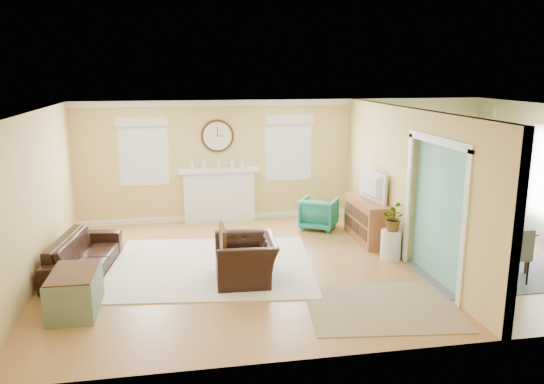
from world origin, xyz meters
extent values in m
plane|color=#AD753E|center=(0.00, 0.00, 0.00)|extent=(9.00, 9.00, 0.00)
cube|color=tan|center=(0.00, 3.00, 1.30)|extent=(9.00, 0.02, 2.60)
cube|color=tan|center=(0.00, -3.00, 1.30)|extent=(9.00, 0.02, 2.60)
cube|color=tan|center=(-4.50, 0.00, 1.30)|extent=(0.02, 6.00, 2.60)
cube|color=white|center=(0.00, 0.00, 2.60)|extent=(9.00, 6.00, 0.02)
cube|color=tan|center=(1.50, 1.40, 1.30)|extent=(0.12, 3.20, 2.60)
cube|color=tan|center=(1.50, -2.50, 1.30)|extent=(0.12, 1.00, 2.60)
cube|color=tan|center=(1.50, -1.10, 2.40)|extent=(0.12, 1.80, 0.40)
cube|color=white|center=(1.43, -0.20, 1.10)|extent=(0.04, 0.12, 2.20)
cube|color=white|center=(1.43, -2.00, 1.10)|extent=(0.04, 0.12, 2.20)
cube|color=white|center=(1.43, -1.10, 2.20)|extent=(0.04, 1.92, 0.12)
cube|color=#61B1A6|center=(1.57, 0.00, 1.30)|extent=(0.02, 6.00, 2.60)
cube|color=white|center=(-1.50, 2.88, 0.55)|extent=(1.50, 0.24, 1.10)
cube|color=white|center=(-1.50, 2.85, 1.13)|extent=(1.70, 0.30, 0.08)
cube|color=black|center=(-1.50, 2.98, 0.50)|extent=(0.85, 0.02, 0.75)
cube|color=gold|center=(-1.50, 2.87, 0.42)|extent=(0.85, 0.02, 0.62)
cylinder|color=#4C2C1E|center=(-1.50, 2.97, 1.85)|extent=(0.70, 0.06, 0.70)
cylinder|color=silver|center=(-1.50, 2.94, 1.85)|extent=(0.60, 0.01, 0.60)
cube|color=black|center=(-1.50, 2.93, 1.95)|extent=(0.02, 0.01, 0.20)
cube|color=black|center=(-1.44, 2.93, 1.85)|extent=(0.12, 0.01, 0.02)
cube|color=white|center=(-3.05, 2.98, 1.55)|extent=(0.90, 0.03, 1.30)
cube|color=white|center=(-3.05, 2.95, 1.55)|extent=(1.00, 0.04, 1.40)
cube|color=silver|center=(-3.05, 2.91, 2.18)|extent=(1.05, 0.10, 0.18)
cube|color=white|center=(0.05, 2.98, 1.55)|extent=(0.90, 0.03, 1.30)
cube|color=white|center=(0.05, 2.95, 1.55)|extent=(1.00, 0.04, 1.40)
cube|color=silver|center=(0.05, 2.91, 2.18)|extent=(1.05, 0.10, 0.18)
cylinder|color=gold|center=(3.00, 0.00, 2.45)|extent=(0.02, 0.02, 0.30)
sphere|color=white|center=(3.00, 0.00, 2.20)|extent=(0.30, 0.30, 0.30)
cube|color=silver|center=(-1.86, 0.15, 0.01)|extent=(3.65, 3.27, 0.02)
cube|color=tan|center=(0.36, -1.85, 0.01)|extent=(2.23, 1.90, 0.01)
cube|color=slate|center=(2.68, -0.23, 0.01)|extent=(2.58, 3.23, 0.01)
imported|color=black|center=(-3.91, 0.28, 0.29)|extent=(1.04, 2.09, 0.59)
imported|color=black|center=(-1.37, -0.57, 0.34)|extent=(0.96, 1.08, 0.68)
imported|color=#17816A|center=(0.48, 1.95, 0.32)|extent=(0.96, 0.96, 0.65)
cube|color=slate|center=(-3.79, -1.24, 0.28)|extent=(0.62, 1.00, 0.55)
cube|color=#4C2C1E|center=(-3.79, -1.24, 0.56)|extent=(0.59, 0.95, 0.02)
cube|color=#A8683A|center=(1.20, 1.03, 0.40)|extent=(0.48, 1.43, 0.80)
cube|color=#4C2C1E|center=(0.96, 0.60, 0.55)|extent=(0.01, 0.38, 0.22)
cube|color=#4C2C1E|center=(0.96, 0.60, 0.28)|extent=(0.01, 0.38, 0.22)
cube|color=#4C2C1E|center=(0.96, 1.03, 0.55)|extent=(0.01, 0.38, 0.22)
cube|color=#4C2C1E|center=(0.96, 1.03, 0.28)|extent=(0.01, 0.38, 0.22)
cube|color=#4C2C1E|center=(0.96, 1.46, 0.55)|extent=(0.01, 0.38, 0.22)
cube|color=#4C2C1E|center=(0.96, 1.46, 0.28)|extent=(0.01, 0.38, 0.22)
imported|color=black|center=(1.18, 1.03, 1.08)|extent=(0.26, 0.99, 0.56)
cylinder|color=white|center=(1.23, -0.05, 0.26)|extent=(0.35, 0.35, 0.52)
imported|color=#337F33|center=(1.23, -0.05, 0.75)|extent=(0.40, 0.45, 0.46)
imported|color=#4C2C1E|center=(2.68, -0.23, 0.34)|extent=(1.14, 1.98, 0.69)
cube|color=slate|center=(2.72, 0.77, 0.43)|extent=(0.40, 0.40, 0.05)
cube|color=slate|center=(2.72, 0.77, 0.66)|extent=(0.40, 0.05, 0.47)
cylinder|color=black|center=(2.88, 0.94, 0.20)|extent=(0.03, 0.03, 0.40)
cylinder|color=black|center=(2.88, 0.61, 0.20)|extent=(0.03, 0.03, 0.40)
cylinder|color=black|center=(2.55, 0.93, 0.20)|extent=(0.03, 0.03, 0.40)
cylinder|color=black|center=(2.56, 0.61, 0.20)|extent=(0.03, 0.03, 0.40)
cube|color=slate|center=(2.68, -1.35, 0.42)|extent=(0.42, 0.42, 0.05)
cube|color=slate|center=(2.68, -1.35, 0.65)|extent=(0.39, 0.08, 0.47)
cylinder|color=black|center=(2.51, -1.50, 0.20)|extent=(0.03, 0.03, 0.39)
cylinder|color=black|center=(2.53, -1.18, 0.20)|extent=(0.03, 0.03, 0.39)
cylinder|color=black|center=(2.82, -1.52, 0.20)|extent=(0.03, 0.03, 0.39)
cylinder|color=black|center=(2.85, -1.21, 0.20)|extent=(0.03, 0.03, 0.39)
cube|color=white|center=(1.95, -0.21, 0.47)|extent=(0.53, 0.53, 0.05)
cube|color=white|center=(1.95, -0.21, 0.73)|extent=(0.16, 0.44, 0.52)
cylinder|color=black|center=(1.82, 0.01, 0.22)|extent=(0.03, 0.03, 0.44)
cylinder|color=black|center=(2.17, -0.08, 0.22)|extent=(0.03, 0.03, 0.44)
cylinder|color=black|center=(1.74, -0.34, 0.22)|extent=(0.03, 0.03, 0.44)
cylinder|color=black|center=(2.08, -0.42, 0.22)|extent=(0.03, 0.03, 0.44)
cube|color=slate|center=(3.25, -0.19, 0.41)|extent=(0.41, 0.41, 0.05)
cube|color=slate|center=(3.25, -0.19, 0.64)|extent=(0.07, 0.39, 0.46)
cylinder|color=black|center=(3.42, -0.33, 0.19)|extent=(0.03, 0.03, 0.38)
cylinder|color=black|center=(3.11, -0.35, 0.19)|extent=(0.03, 0.03, 0.38)
cylinder|color=black|center=(3.40, -0.02, 0.19)|extent=(0.03, 0.03, 0.38)
cylinder|color=black|center=(3.09, -0.04, 0.19)|extent=(0.03, 0.03, 0.38)
camera|label=1|loc=(-2.34, -8.28, 3.20)|focal=35.00mm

